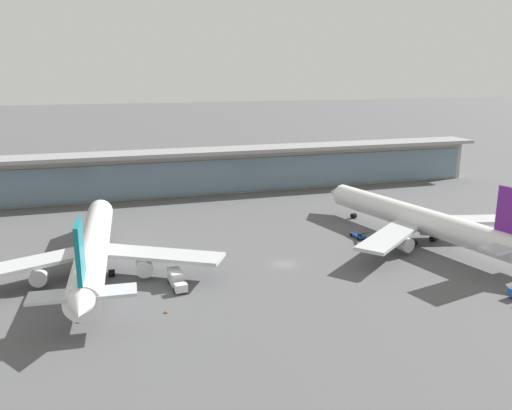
{
  "coord_description": "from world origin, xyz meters",
  "views": [
    {
      "loc": [
        -37.23,
        -100.27,
        40.71
      ],
      "look_at": [
        0.0,
        20.16,
        8.32
      ],
      "focal_mm": 36.76,
      "sensor_mm": 36.0,
      "label": 1
    }
  ],
  "objects_px": {
    "service_truck_mid_apron_white": "(177,279)",
    "service_truck_at_far_stand_yellow": "(446,227)",
    "airliner_centre_stand": "(420,219)",
    "safety_cone_charlie": "(166,311)",
    "service_truck_by_tail_blue": "(358,235)",
    "safety_cone_alpha": "(78,321)",
    "airliner_left_stand": "(93,248)"
  },
  "relations": [
    {
      "from": "service_truck_at_far_stand_yellow",
      "to": "service_truck_mid_apron_white",
      "type": "bearing_deg",
      "value": -168.8
    },
    {
      "from": "service_truck_mid_apron_white",
      "to": "service_truck_at_far_stand_yellow",
      "type": "distance_m",
      "value": 73.3
    },
    {
      "from": "service_truck_at_far_stand_yellow",
      "to": "safety_cone_charlie",
      "type": "xyz_separation_m",
      "value": [
        -75.45,
        -24.86,
        -1.39
      ]
    },
    {
      "from": "service_truck_by_tail_blue",
      "to": "safety_cone_charlie",
      "type": "bearing_deg",
      "value": -151.82
    },
    {
      "from": "airliner_centre_stand",
      "to": "safety_cone_alpha",
      "type": "height_order",
      "value": "airliner_centre_stand"
    },
    {
      "from": "service_truck_by_tail_blue",
      "to": "safety_cone_charlie",
      "type": "distance_m",
      "value": 58.63
    },
    {
      "from": "airliner_left_stand",
      "to": "service_truck_mid_apron_white",
      "type": "relative_size",
      "value": 9.09
    },
    {
      "from": "service_truck_mid_apron_white",
      "to": "safety_cone_charlie",
      "type": "bearing_deg",
      "value": -108.43
    },
    {
      "from": "airliner_left_stand",
      "to": "service_truck_at_far_stand_yellow",
      "type": "relative_size",
      "value": 7.8
    },
    {
      "from": "airliner_centre_stand",
      "to": "safety_cone_alpha",
      "type": "bearing_deg",
      "value": -165.63
    },
    {
      "from": "service_truck_by_tail_blue",
      "to": "safety_cone_alpha",
      "type": "relative_size",
      "value": 9.86
    },
    {
      "from": "airliner_centre_stand",
      "to": "service_truck_at_far_stand_yellow",
      "type": "distance_m",
      "value": 12.37
    },
    {
      "from": "service_truck_by_tail_blue",
      "to": "safety_cone_alpha",
      "type": "distance_m",
      "value": 71.46
    },
    {
      "from": "airliner_left_stand",
      "to": "safety_cone_charlie",
      "type": "relative_size",
      "value": 97.09
    },
    {
      "from": "airliner_left_stand",
      "to": "service_truck_by_tail_blue",
      "type": "bearing_deg",
      "value": 5.23
    },
    {
      "from": "service_truck_mid_apron_white",
      "to": "service_truck_by_tail_blue",
      "type": "xyz_separation_m",
      "value": [
        48.14,
        17.07,
        -0.88
      ]
    },
    {
      "from": "airliner_left_stand",
      "to": "service_truck_at_far_stand_yellow",
      "type": "height_order",
      "value": "airliner_left_stand"
    },
    {
      "from": "airliner_left_stand",
      "to": "safety_cone_alpha",
      "type": "height_order",
      "value": "airliner_left_stand"
    },
    {
      "from": "airliner_centre_stand",
      "to": "service_truck_at_far_stand_yellow",
      "type": "xyz_separation_m",
      "value": [
        11.02,
        3.95,
        -3.99
      ]
    },
    {
      "from": "service_truck_mid_apron_white",
      "to": "safety_cone_charlie",
      "type": "height_order",
      "value": "service_truck_mid_apron_white"
    },
    {
      "from": "airliner_centre_stand",
      "to": "service_truck_by_tail_blue",
      "type": "height_order",
      "value": "airliner_centre_stand"
    },
    {
      "from": "airliner_centre_stand",
      "to": "service_truck_mid_apron_white",
      "type": "relative_size",
      "value": 9.01
    },
    {
      "from": "service_truck_mid_apron_white",
      "to": "safety_cone_charlie",
      "type": "relative_size",
      "value": 10.68
    },
    {
      "from": "airliner_centre_stand",
      "to": "safety_cone_alpha",
      "type": "relative_size",
      "value": 96.22
    },
    {
      "from": "service_truck_by_tail_blue",
      "to": "safety_cone_alpha",
      "type": "xyz_separation_m",
      "value": [
        -66.17,
        -26.99,
        -0.49
      ]
    },
    {
      "from": "service_truck_by_tail_blue",
      "to": "safety_cone_charlie",
      "type": "relative_size",
      "value": 9.86
    },
    {
      "from": "airliner_left_stand",
      "to": "service_truck_by_tail_blue",
      "type": "distance_m",
      "value": 63.64
    },
    {
      "from": "airliner_centre_stand",
      "to": "safety_cone_charlie",
      "type": "relative_size",
      "value": 96.22
    },
    {
      "from": "airliner_centre_stand",
      "to": "service_truck_at_far_stand_yellow",
      "type": "height_order",
      "value": "airliner_centre_stand"
    },
    {
      "from": "safety_cone_charlie",
      "to": "airliner_centre_stand",
      "type": "bearing_deg",
      "value": 17.98
    },
    {
      "from": "airliner_left_stand",
      "to": "safety_cone_charlie",
      "type": "bearing_deg",
      "value": -62.29
    },
    {
      "from": "airliner_left_stand",
      "to": "safety_cone_charlie",
      "type": "height_order",
      "value": "airliner_left_stand"
    }
  ]
}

